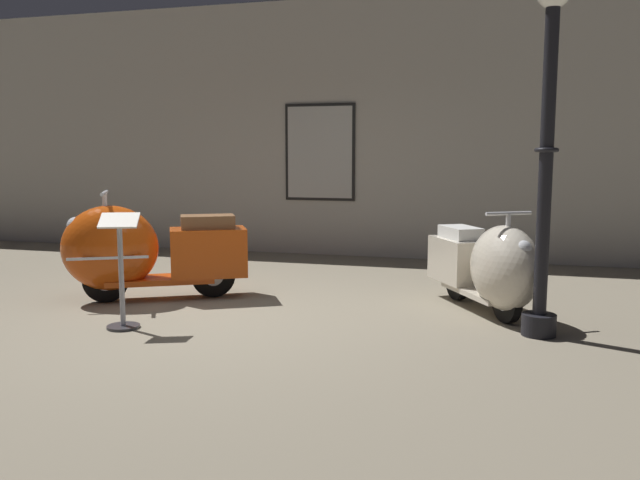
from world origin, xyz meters
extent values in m
plane|color=gray|center=(0.00, 0.00, 0.00)|extent=(60.00, 60.00, 0.00)
cube|color=#ADA89E|center=(0.00, 4.03, 1.83)|extent=(18.00, 0.20, 3.67)
cube|color=black|center=(-0.12, 3.91, 1.50)|extent=(1.05, 0.03, 1.40)
cube|color=#B2B2AD|center=(-0.12, 3.90, 1.50)|extent=(0.97, 0.01, 1.32)
cylinder|color=black|center=(-1.36, 0.35, 0.23)|extent=(0.44, 0.30, 0.45)
cylinder|color=silver|center=(-1.36, 0.35, 0.23)|extent=(0.23, 0.19, 0.20)
cylinder|color=black|center=(-0.42, 0.86, 0.23)|extent=(0.44, 0.30, 0.45)
cylinder|color=silver|center=(-0.42, 0.86, 0.23)|extent=(0.23, 0.19, 0.20)
cube|color=#C6470F|center=(-0.89, 0.61, 0.20)|extent=(1.14, 0.87, 0.06)
ellipsoid|color=#C6470F|center=(-1.31, 0.37, 0.55)|extent=(1.11, 0.97, 0.86)
cube|color=#C6470F|center=(-0.46, 0.84, 0.47)|extent=(0.89, 0.77, 0.50)
cube|color=brown|center=(-0.46, 0.84, 0.79)|extent=(0.63, 0.54, 0.14)
sphere|color=silver|center=(-1.59, 0.22, 0.78)|extent=(0.17, 0.17, 0.17)
cylinder|color=silver|center=(-1.34, 0.36, 0.94)|extent=(0.05, 0.05, 0.32)
cylinder|color=silver|center=(-1.34, 0.36, 1.10)|extent=(0.27, 0.45, 0.04)
cube|color=silver|center=(-1.17, 0.12, 0.49)|extent=(0.67, 0.38, 0.03)
cylinder|color=black|center=(2.53, 0.60, 0.20)|extent=(0.27, 0.38, 0.40)
cylinder|color=silver|center=(2.53, 0.60, 0.20)|extent=(0.17, 0.20, 0.18)
cylinder|color=black|center=(2.05, 1.42, 0.20)|extent=(0.27, 0.38, 0.40)
cylinder|color=silver|center=(2.05, 1.42, 0.20)|extent=(0.17, 0.20, 0.18)
cube|color=beige|center=(2.29, 1.01, 0.18)|extent=(0.79, 1.00, 0.05)
ellipsoid|color=beige|center=(2.51, 0.65, 0.48)|extent=(0.87, 0.99, 0.76)
cube|color=beige|center=(2.07, 1.38, 0.42)|extent=(0.69, 0.79, 0.44)
cube|color=silver|center=(2.07, 1.38, 0.70)|extent=(0.49, 0.55, 0.12)
sphere|color=silver|center=(2.65, 0.41, 0.69)|extent=(0.15, 0.15, 0.15)
cylinder|color=silver|center=(2.52, 0.62, 0.83)|extent=(0.04, 0.04, 0.28)
cylinder|color=silver|center=(2.52, 0.62, 0.97)|extent=(0.39, 0.25, 0.03)
cylinder|color=black|center=(2.79, 0.25, 0.09)|extent=(0.28, 0.28, 0.18)
cylinder|color=black|center=(2.79, 0.25, 1.40)|extent=(0.11, 0.11, 2.43)
torus|color=black|center=(2.79, 0.25, 1.52)|extent=(0.19, 0.19, 0.04)
cylinder|color=#333338|center=(-0.64, -0.49, 0.01)|extent=(0.28, 0.28, 0.02)
cylinder|color=#A5A5AD|center=(-0.64, -0.49, 0.47)|extent=(0.04, 0.04, 0.89)
cube|color=silver|center=(-0.64, -0.49, 0.93)|extent=(0.38, 0.33, 0.12)
camera|label=1|loc=(2.48, -5.28, 1.49)|focal=36.63mm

